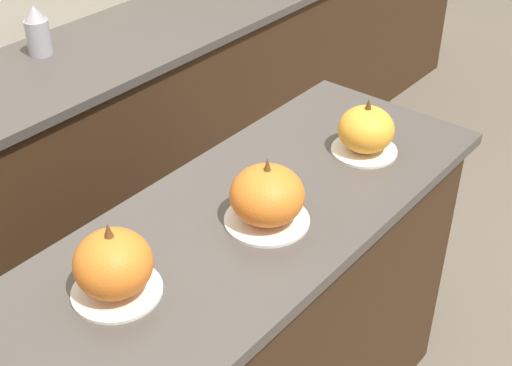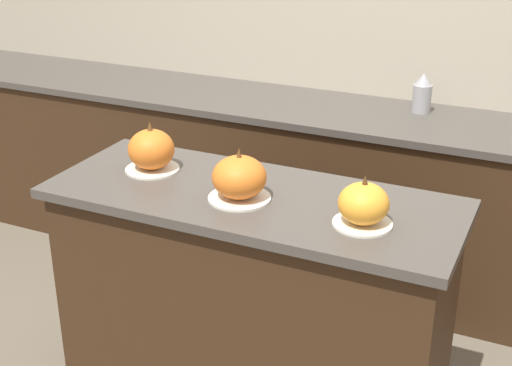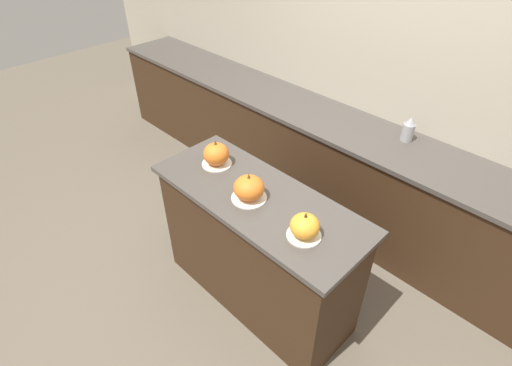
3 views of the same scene
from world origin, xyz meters
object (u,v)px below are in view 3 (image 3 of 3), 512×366
Objects in this scene: pumpkin_cake_right at (305,227)px; bottle_tall at (408,129)px; pumpkin_cake_center at (249,188)px; pumpkin_cake_left at (216,155)px.

pumpkin_cake_right is 0.99× the size of bottle_tall.
pumpkin_cake_right is 1.36m from bottle_tall.
bottle_tall is (-0.12, 1.35, -0.01)m from pumpkin_cake_right.
bottle_tall is at bearing 76.80° from pumpkin_cake_center.
pumpkin_cake_center is 1.38m from bottle_tall.
bottle_tall is (0.73, 1.25, -0.02)m from pumpkin_cake_left.
pumpkin_cake_right is (0.44, -0.01, -0.01)m from pumpkin_cake_center.
pumpkin_cake_left is 0.42m from pumpkin_cake_center.
pumpkin_cake_left is at bearing 166.78° from pumpkin_cake_center.
pumpkin_cake_right is (0.85, -0.11, -0.01)m from pumpkin_cake_left.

